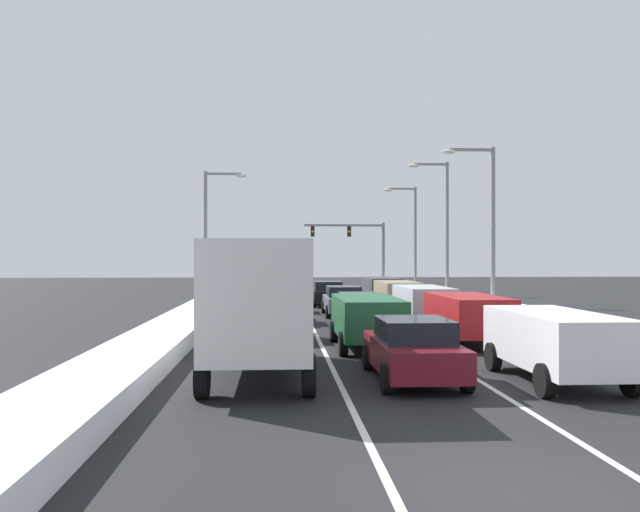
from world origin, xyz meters
The scene contains 25 objects.
ground_plane centered at (0.00, 21.25, 0.00)m, with size 138.14×138.14×0.00m, color black.
lane_stripe_between_right_lane_and_center_lane centered at (1.70, 26.56, 0.00)m, with size 0.14×58.44×0.01m, color silver.
lane_stripe_between_center_lane_and_left_lane centered at (-1.70, 26.56, 0.00)m, with size 0.14×58.44×0.01m, color silver.
snow_bank_right_shoulder centered at (7.00, 26.56, 0.45)m, with size 1.36×58.44×0.91m, color white.
snow_bank_left_shoulder centered at (-7.00, 26.56, 0.29)m, with size 2.08×58.44×0.57m, color white.
suv_white_right_lane_nearest centered at (3.44, 7.23, 1.02)m, with size 2.16×4.90×1.67m.
suv_red_right_lane_second centered at (3.35, 14.24, 1.02)m, with size 2.16×4.90×1.67m.
suv_silver_right_lane_third centered at (3.32, 21.12, 1.02)m, with size 2.16×4.90×1.67m.
suv_tan_right_lane_fourth centered at (3.29, 27.23, 1.02)m, with size 2.16×4.90×1.67m.
suv_charcoal_right_lane_fifth centered at (3.49, 34.25, 1.02)m, with size 2.16×4.90×1.67m.
sedan_maroon_center_lane_nearest centered at (0.10, 7.68, 0.76)m, with size 2.00×4.50×1.51m.
suv_green_center_lane_second centered at (-0.24, 13.42, 1.02)m, with size 2.16×4.90×1.67m.
sedan_navy_center_lane_third centered at (0.21, 19.18, 0.76)m, with size 2.00×4.50×1.51m.
sedan_gray_center_lane_fourth centered at (0.15, 25.48, 0.76)m, with size 2.00×4.50×1.51m.
sedan_black_center_lane_fifth centered at (-0.14, 32.39, 0.76)m, with size 2.00×4.50×1.51m.
box_truck_left_lane_nearest centered at (-3.63, 8.37, 1.90)m, with size 2.53×7.20×3.36m.
sedan_red_left_lane_second centered at (-3.46, 16.39, 0.76)m, with size 2.00×4.50×1.51m.
sedan_silver_left_lane_third centered at (-3.18, 22.48, 0.76)m, with size 2.00×4.50×1.51m.
sedan_tan_left_lane_fourth centered at (-3.16, 28.38, 0.76)m, with size 2.00×4.50×1.51m.
sedan_charcoal_left_lane_fifth centered at (-3.27, 34.78, 0.76)m, with size 2.00×4.50×1.51m.
traffic_light_gantry centered at (4.27, 53.12, 4.50)m, with size 7.54×0.47×6.20m.
street_lamp_right_near centered at (7.06, 23.91, 5.03)m, with size 2.66×0.36×8.43m.
street_lamp_right_mid centered at (7.52, 34.53, 5.43)m, with size 2.66×0.36×9.21m.
street_lamp_right_far centered at (7.61, 45.16, 5.17)m, with size 2.66×0.36×8.70m.
street_lamp_left_mid centered at (-7.31, 33.25, 4.97)m, with size 2.66×0.36×8.31m.
Camera 1 is at (-3.14, -8.18, 2.99)m, focal length 37.27 mm.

